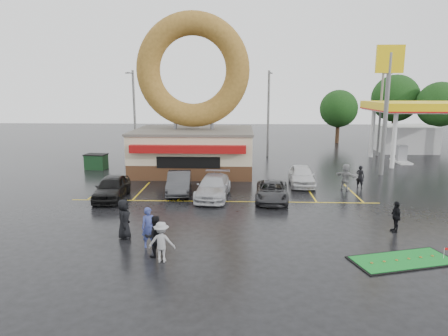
{
  "coord_description": "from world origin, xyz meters",
  "views": [
    {
      "loc": [
        1.01,
        -21.51,
        7.24
      ],
      "look_at": [
        0.02,
        3.47,
        2.2
      ],
      "focal_mm": 32.0,
      "sensor_mm": 36.0,
      "label": 1
    }
  ],
  "objects_px": {
    "shell_sign": "(388,86)",
    "car_silver": "(213,187)",
    "car_black": "(112,188)",
    "person_blue": "(149,227)",
    "streetlight_left": "(134,112)",
    "dumpster": "(96,162)",
    "car_white": "(302,176)",
    "putting_green": "(403,260)",
    "streetlight_right": "(381,111)",
    "car_dgrey": "(179,183)",
    "donut_shop": "(194,120)",
    "streetlight_mid": "(268,112)",
    "car_grey": "(272,191)",
    "gas_station": "(422,122)",
    "person_cameraman": "(396,217)"
  },
  "relations": [
    {
      "from": "streetlight_left",
      "to": "putting_green",
      "type": "height_order",
      "value": "streetlight_left"
    },
    {
      "from": "streetlight_right",
      "to": "person_cameraman",
      "type": "relative_size",
      "value": 5.62
    },
    {
      "from": "streetlight_right",
      "to": "car_grey",
      "type": "xyz_separation_m",
      "value": [
        -12.87,
        -18.17,
        -4.16
      ]
    },
    {
      "from": "car_dgrey",
      "to": "putting_green",
      "type": "relative_size",
      "value": 0.95
    },
    {
      "from": "putting_green",
      "to": "person_blue",
      "type": "bearing_deg",
      "value": 174.16
    },
    {
      "from": "shell_sign",
      "to": "car_silver",
      "type": "bearing_deg",
      "value": -150.88
    },
    {
      "from": "streetlight_right",
      "to": "car_dgrey",
      "type": "relative_size",
      "value": 2.01
    },
    {
      "from": "car_dgrey",
      "to": "dumpster",
      "type": "distance_m",
      "value": 11.87
    },
    {
      "from": "putting_green",
      "to": "streetlight_right",
      "type": "bearing_deg",
      "value": 73.63
    },
    {
      "from": "streetlight_mid",
      "to": "car_white",
      "type": "bearing_deg",
      "value": -82.54
    },
    {
      "from": "streetlight_mid",
      "to": "car_white",
      "type": "xyz_separation_m",
      "value": [
        1.69,
        -12.92,
        -4.03
      ]
    },
    {
      "from": "streetlight_mid",
      "to": "car_black",
      "type": "relative_size",
      "value": 1.98
    },
    {
      "from": "streetlight_left",
      "to": "car_dgrey",
      "type": "bearing_deg",
      "value": -64.82
    },
    {
      "from": "car_dgrey",
      "to": "person_blue",
      "type": "bearing_deg",
      "value": -94.79
    },
    {
      "from": "car_black",
      "to": "car_grey",
      "type": "xyz_separation_m",
      "value": [
        10.52,
        0.06,
        -0.16
      ]
    },
    {
      "from": "car_grey",
      "to": "streetlight_mid",
      "type": "bearing_deg",
      "value": 91.36
    },
    {
      "from": "car_silver",
      "to": "person_blue",
      "type": "relative_size",
      "value": 2.69
    },
    {
      "from": "car_white",
      "to": "putting_green",
      "type": "relative_size",
      "value": 0.94
    },
    {
      "from": "car_silver",
      "to": "car_grey",
      "type": "height_order",
      "value": "car_silver"
    },
    {
      "from": "car_white",
      "to": "dumpster",
      "type": "relative_size",
      "value": 2.47
    },
    {
      "from": "shell_sign",
      "to": "car_grey",
      "type": "height_order",
      "value": "shell_sign"
    },
    {
      "from": "streetlight_left",
      "to": "car_white",
      "type": "distance_m",
      "value": 20.11
    },
    {
      "from": "streetlight_left",
      "to": "dumpster",
      "type": "relative_size",
      "value": 5.0
    },
    {
      "from": "dumpster",
      "to": "shell_sign",
      "type": "bearing_deg",
      "value": 2.93
    },
    {
      "from": "shell_sign",
      "to": "streetlight_left",
      "type": "relative_size",
      "value": 1.18
    },
    {
      "from": "person_cameraman",
      "to": "car_dgrey",
      "type": "bearing_deg",
      "value": -121.67
    },
    {
      "from": "streetlight_right",
      "to": "car_silver",
      "type": "height_order",
      "value": "streetlight_right"
    },
    {
      "from": "putting_green",
      "to": "streetlight_left",
      "type": "bearing_deg",
      "value": 125.41
    },
    {
      "from": "car_grey",
      "to": "car_white",
      "type": "relative_size",
      "value": 1.0
    },
    {
      "from": "car_white",
      "to": "person_blue",
      "type": "distance_m",
      "value": 15.09
    },
    {
      "from": "car_black",
      "to": "dumpster",
      "type": "bearing_deg",
      "value": 111.12
    },
    {
      "from": "donut_shop",
      "to": "car_silver",
      "type": "distance_m",
      "value": 9.66
    },
    {
      "from": "putting_green",
      "to": "car_white",
      "type": "bearing_deg",
      "value": 99.72
    },
    {
      "from": "donut_shop",
      "to": "car_white",
      "type": "height_order",
      "value": "donut_shop"
    },
    {
      "from": "car_silver",
      "to": "person_cameraman",
      "type": "relative_size",
      "value": 3.17
    },
    {
      "from": "shell_sign",
      "to": "dumpster",
      "type": "bearing_deg",
      "value": 176.68
    },
    {
      "from": "streetlight_left",
      "to": "putting_green",
      "type": "bearing_deg",
      "value": -54.59
    },
    {
      "from": "donut_shop",
      "to": "car_grey",
      "type": "distance_m",
      "value": 11.72
    },
    {
      "from": "car_silver",
      "to": "streetlight_left",
      "type": "bearing_deg",
      "value": 124.97
    },
    {
      "from": "car_silver",
      "to": "car_grey",
      "type": "distance_m",
      "value": 3.91
    },
    {
      "from": "streetlight_left",
      "to": "car_black",
      "type": "bearing_deg",
      "value": -80.89
    },
    {
      "from": "car_dgrey",
      "to": "person_cameraman",
      "type": "xyz_separation_m",
      "value": [
        12.19,
        -7.21,
        0.06
      ]
    },
    {
      "from": "streetlight_mid",
      "to": "putting_green",
      "type": "height_order",
      "value": "streetlight_mid"
    },
    {
      "from": "car_silver",
      "to": "shell_sign",
      "type": "bearing_deg",
      "value": 33.31
    },
    {
      "from": "streetlight_right",
      "to": "car_grey",
      "type": "relative_size",
      "value": 2.02
    },
    {
      "from": "car_silver",
      "to": "person_blue",
      "type": "xyz_separation_m",
      "value": [
        -2.4,
        -8.59,
        0.21
      ]
    },
    {
      "from": "gas_station",
      "to": "person_cameraman",
      "type": "distance_m",
      "value": 25.4
    },
    {
      "from": "donut_shop",
      "to": "gas_station",
      "type": "xyz_separation_m",
      "value": [
        23.0,
        7.97,
        -0.77
      ]
    },
    {
      "from": "donut_shop",
      "to": "streetlight_mid",
      "type": "distance_m",
      "value": 10.59
    },
    {
      "from": "car_black",
      "to": "person_blue",
      "type": "xyz_separation_m",
      "value": [
        4.26,
        -7.93,
        0.17
      ]
    }
  ]
}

